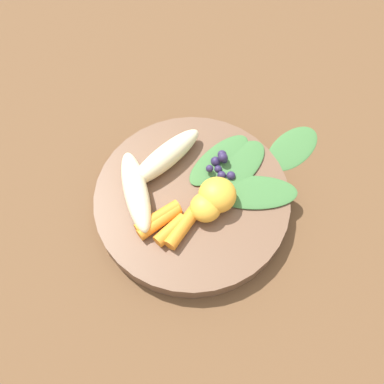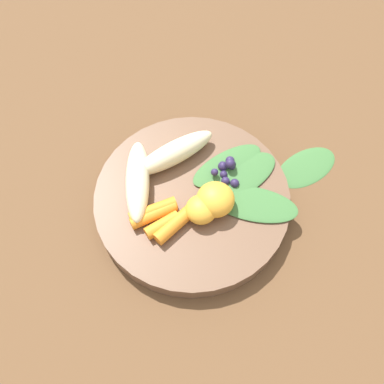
{
  "view_description": "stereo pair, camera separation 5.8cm",
  "coord_description": "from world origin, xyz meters",
  "px_view_note": "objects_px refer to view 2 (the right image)",
  "views": [
    {
      "loc": [
        0.16,
        0.23,
        0.55
      ],
      "look_at": [
        0.0,
        0.0,
        0.04
      ],
      "focal_mm": 40.46,
      "sensor_mm": 36.0,
      "label": 1
    },
    {
      "loc": [
        0.11,
        0.26,
        0.55
      ],
      "look_at": [
        0.0,
        0.0,
        0.04
      ],
      "focal_mm": 40.46,
      "sensor_mm": 36.0,
      "label": 2
    }
  ],
  "objects_px": {
    "bowl": "(192,200)",
    "orange_segment_near": "(215,199)",
    "banana_peeled_left": "(138,181)",
    "banana_peeled_right": "(177,152)",
    "kale_leaf_stray": "(307,167)"
  },
  "relations": [
    {
      "from": "bowl",
      "to": "orange_segment_near",
      "type": "relative_size",
      "value": 5.3
    },
    {
      "from": "banana_peeled_left",
      "to": "banana_peeled_right",
      "type": "height_order",
      "value": "same"
    },
    {
      "from": "banana_peeled_left",
      "to": "orange_segment_near",
      "type": "bearing_deg",
      "value": 71.3
    },
    {
      "from": "banana_peeled_right",
      "to": "orange_segment_near",
      "type": "bearing_deg",
      "value": 91.78
    },
    {
      "from": "bowl",
      "to": "orange_segment_near",
      "type": "xyz_separation_m",
      "value": [
        -0.02,
        0.03,
        0.03
      ]
    },
    {
      "from": "banana_peeled_left",
      "to": "kale_leaf_stray",
      "type": "bearing_deg",
      "value": 98.45
    },
    {
      "from": "bowl",
      "to": "banana_peeled_right",
      "type": "distance_m",
      "value": 0.07
    },
    {
      "from": "kale_leaf_stray",
      "to": "bowl",
      "type": "bearing_deg",
      "value": 166.97
    },
    {
      "from": "banana_peeled_left",
      "to": "kale_leaf_stray",
      "type": "distance_m",
      "value": 0.25
    },
    {
      "from": "kale_leaf_stray",
      "to": "banana_peeled_left",
      "type": "bearing_deg",
      "value": 158.12
    },
    {
      "from": "orange_segment_near",
      "to": "bowl",
      "type": "bearing_deg",
      "value": -50.07
    },
    {
      "from": "orange_segment_near",
      "to": "kale_leaf_stray",
      "type": "xyz_separation_m",
      "value": [
        -0.16,
        -0.02,
        -0.04
      ]
    },
    {
      "from": "orange_segment_near",
      "to": "kale_leaf_stray",
      "type": "bearing_deg",
      "value": -173.43
    },
    {
      "from": "banana_peeled_left",
      "to": "orange_segment_near",
      "type": "xyz_separation_m",
      "value": [
        -0.09,
        0.07,
        0.0
      ]
    },
    {
      "from": "bowl",
      "to": "banana_peeled_left",
      "type": "height_order",
      "value": "banana_peeled_left"
    }
  ]
}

